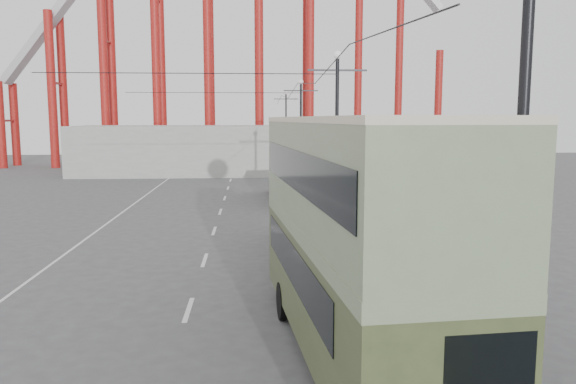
{
  "coord_description": "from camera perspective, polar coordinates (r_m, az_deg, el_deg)",
  "views": [
    {
      "loc": [
        0.91,
        -12.45,
        5.71
      ],
      "look_at": [
        2.29,
        8.24,
        3.0
      ],
      "focal_mm": 35.0,
      "sensor_mm": 36.0,
      "label": 1
    }
  ],
  "objects": [
    {
      "name": "ground",
      "position": [
        13.73,
        -7.61,
        -17.2
      ],
      "size": [
        160.0,
        160.0,
        0.0
      ],
      "primitive_type": "plane",
      "color": "#47474A",
      "rests_on": "ground"
    },
    {
      "name": "road_markings",
      "position": [
        32.7,
        -6.86,
        -2.66
      ],
      "size": [
        12.52,
        120.0,
        0.01
      ],
      "color": "silver",
      "rests_on": "ground"
    },
    {
      "name": "lamp_post_mid",
      "position": [
        30.83,
        4.97,
        5.5
      ],
      "size": [
        3.2,
        0.44,
        9.32
      ],
      "color": "black",
      "rests_on": "ground"
    },
    {
      "name": "lamp_post_far",
      "position": [
        52.67,
        1.31,
        6.32
      ],
      "size": [
        3.2,
        0.44,
        9.32
      ],
      "color": "black",
      "rests_on": "ground"
    },
    {
      "name": "lamp_post_distant",
      "position": [
        74.6,
        -0.21,
        6.65
      ],
      "size": [
        3.2,
        0.44,
        9.32
      ],
      "color": "black",
      "rests_on": "ground"
    },
    {
      "name": "fairground_shed",
      "position": [
        59.94,
        -10.45,
        4.25
      ],
      "size": [
        22.0,
        10.0,
        5.0
      ],
      "primitive_type": "cube",
      "color": "gray",
      "rests_on": "ground"
    },
    {
      "name": "double_decker_bus",
      "position": [
        13.06,
        6.71,
        -3.57
      ],
      "size": [
        3.58,
        10.91,
        5.76
      ],
      "rotation": [
        0.0,
        0.0,
        0.08
      ],
      "color": "#384324",
      "rests_on": "ground"
    },
    {
      "name": "single_decker_green",
      "position": [
        22.88,
        3.33,
        -2.49
      ],
      "size": [
        3.8,
        11.3,
        3.13
      ],
      "rotation": [
        0.0,
        0.0,
        -0.11
      ],
      "color": "gray",
      "rests_on": "ground"
    },
    {
      "name": "single_decker_cream",
      "position": [
        39.81,
        0.43,
        1.51
      ],
      "size": [
        3.04,
        9.27,
        2.83
      ],
      "rotation": [
        0.0,
        0.0,
        0.08
      ],
      "color": "beige",
      "rests_on": "ground"
    },
    {
      "name": "pedestrian",
      "position": [
        24.63,
        1.5,
        -3.89
      ],
      "size": [
        0.75,
        0.74,
        1.74
      ],
      "primitive_type": "imported",
      "rotation": [
        0.0,
        0.0,
        3.92
      ],
      "color": "black",
      "rests_on": "ground"
    }
  ]
}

